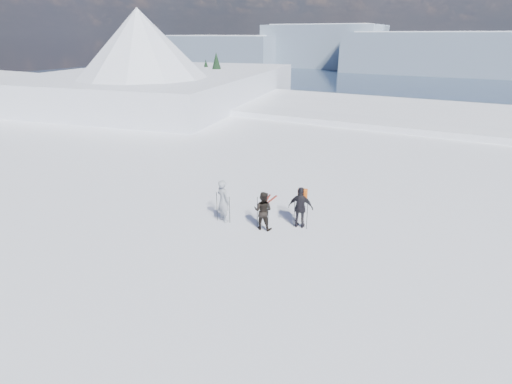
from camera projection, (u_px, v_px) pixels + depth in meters
lake_basin at (400, 181)px, 39.71m from camera, size 820.00×820.00×71.62m
far_mountain_range at (512, 50)px, 375.02m from camera, size 770.00×110.00×53.00m
near_ridge at (180, 125)px, 49.72m from camera, size 31.37×35.68×25.62m
skier_grey at (223, 201)px, 16.08m from camera, size 0.76×0.64×1.78m
skier_dark at (263, 211)px, 15.47m from camera, size 0.82×0.67×1.55m
skier_pack at (301, 208)px, 15.58m from camera, size 1.04×0.57×1.68m
backpack at (303, 180)px, 15.40m from camera, size 0.39×0.26×0.46m
ski_poles at (262, 212)px, 15.72m from camera, size 3.55×1.02×1.32m
skis_loose at (267, 202)px, 18.23m from camera, size 0.49×1.70×0.03m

